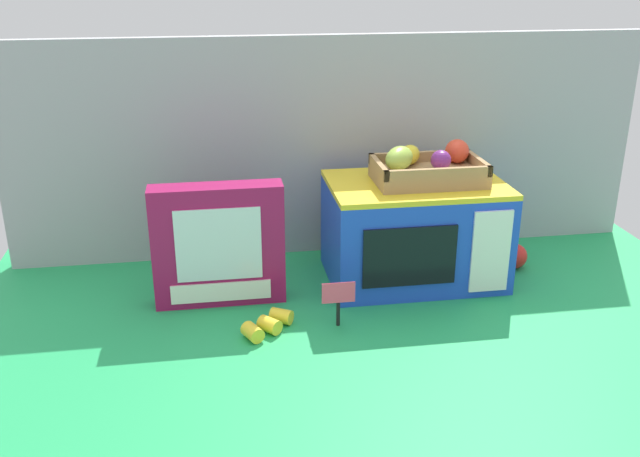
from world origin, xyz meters
name	(u,v)px	position (x,y,z in m)	size (l,w,h in m)	color
ground_plane	(348,287)	(0.00, 0.00, 0.00)	(1.70, 1.70, 0.00)	#219E54
display_back_panel	(331,147)	(0.00, 0.24, 0.28)	(1.61, 0.03, 0.55)	#A0A3A8
toy_microwave	(414,231)	(0.17, 0.03, 0.12)	(0.41, 0.27, 0.24)	blue
food_groups_crate	(426,168)	(0.19, 0.04, 0.27)	(0.25, 0.17, 0.09)	#A37F51
cookie_set_box	(219,245)	(-0.30, -0.02, 0.14)	(0.29, 0.07, 0.27)	#99144C
price_sign	(338,297)	(-0.06, -0.18, 0.07)	(0.07, 0.01, 0.10)	black
loose_toy_banana	(268,324)	(-0.20, -0.18, 0.02)	(0.12, 0.11, 0.03)	yellow
loose_toy_apple	(514,256)	(0.43, 0.04, 0.03)	(0.06, 0.06, 0.06)	red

